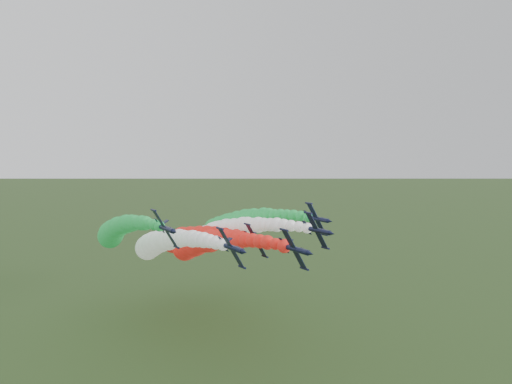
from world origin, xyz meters
TOP-DOWN VIEW (x-y plane):
  - jet_lead at (9.71, 42.15)m, footprint 13.92×81.80m
  - jet_inner_left at (-0.54, 49.15)m, footprint 13.96×81.84m
  - jet_inner_right at (21.45, 50.79)m, footprint 14.04×81.92m
  - jet_outer_left at (-9.23, 63.36)m, footprint 14.09×81.98m
  - jet_outer_right at (29.86, 60.48)m, footprint 13.96×81.84m
  - jet_trail at (14.15, 64.21)m, footprint 13.65×81.53m

SIDE VIEW (x-z plane):
  - jet_trail at x=14.15m, z-range 14.72..35.51m
  - jet_lead at x=9.71m, z-range 16.63..37.69m
  - jet_inner_left at x=-0.54m, z-range 16.75..37.84m
  - jet_inner_right at x=21.45m, z-range 18.09..39.26m
  - jet_outer_right at x=29.86m, z-range 19.10..40.19m
  - jet_outer_left at x=-9.23m, z-range 19.16..40.40m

